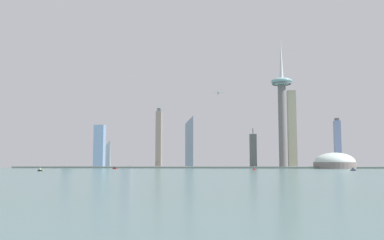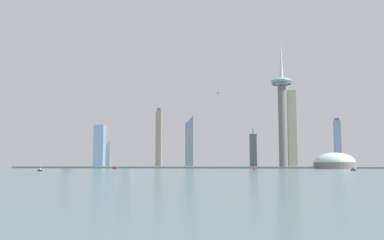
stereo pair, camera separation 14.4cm
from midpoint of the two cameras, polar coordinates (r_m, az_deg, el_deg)
ground_plane at (r=486.69m, az=-5.58°, el=-7.38°), size 6000.00×6000.00×0.00m
waterfront_pier at (r=910.28m, az=-0.12°, el=-6.56°), size 792.75×68.08×3.69m
observation_tower at (r=925.05m, az=12.34°, el=2.22°), size 46.43×46.43×287.96m
stadium_dome at (r=915.97m, az=19.12°, el=-5.63°), size 86.82×86.82×39.71m
skyscraper_0 at (r=997.80m, az=19.47°, el=-3.11°), size 13.21×17.81×113.71m
skyscraper_1 at (r=963.89m, az=8.45°, el=-4.25°), size 15.86×20.53×91.16m
skyscraper_2 at (r=1033.82m, az=-8.93°, el=-1.89°), size 25.96×23.48×166.40m
skyscraper_3 at (r=953.48m, az=13.65°, el=-1.24°), size 18.46×20.23×173.96m
skyscraper_4 at (r=1004.06m, az=-0.33°, el=-2.82°), size 19.54×15.90×135.72m
skyscraper_5 at (r=943.59m, az=-12.66°, el=-3.59°), size 22.47×18.64×95.96m
skyscraper_6 at (r=1036.56m, az=-11.74°, el=-2.81°), size 26.73×24.81×131.55m
skyscraper_7 at (r=958.54m, az=-4.58°, el=-2.62°), size 12.62×21.21×138.08m
skyscraper_8 at (r=1088.36m, az=-16.83°, el=-4.19°), size 17.08×25.94×79.38m
boat_0 at (r=692.26m, az=8.62°, el=-6.76°), size 5.26×6.37×8.90m
boat_1 at (r=824.24m, az=-10.58°, el=-6.55°), size 10.68×8.90×4.15m
boat_2 at (r=692.72m, az=21.38°, el=-6.40°), size 8.48×5.83×7.92m
boat_3 at (r=656.09m, az=-20.25°, el=-6.51°), size 9.02×7.60×9.22m
channel_buoy_0 at (r=726.23m, az=16.12°, el=-6.56°), size 1.70×1.70×2.40m
channel_buoy_1 at (r=687.98m, az=-19.92°, el=-6.50°), size 1.39×1.39×2.43m
channel_buoy_2 at (r=819.10m, az=-16.40°, el=-6.46°), size 1.17×1.17×1.92m
airplane at (r=907.12m, az=3.68°, el=3.75°), size 23.66×26.37×7.56m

